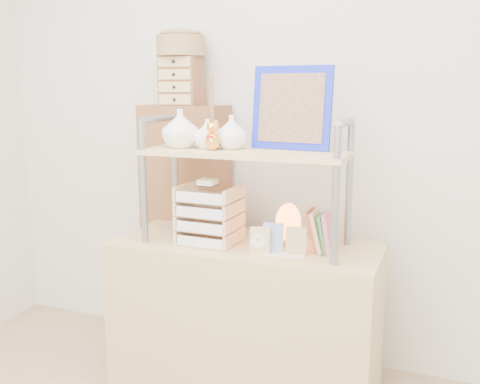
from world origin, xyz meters
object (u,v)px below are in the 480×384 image
(letter_tray, at_px, (208,218))
(salt_lamp, at_px, (288,223))
(desk, at_px, (245,321))
(cabinet, at_px, (186,229))

(letter_tray, relative_size, salt_lamp, 1.57)
(desk, xyz_separation_m, cabinet, (-0.49, 0.37, 0.30))
(cabinet, distance_m, salt_lamp, 0.75)
(desk, height_order, cabinet, cabinet)
(letter_tray, bearing_deg, desk, 18.78)
(letter_tray, bearing_deg, cabinet, 127.99)
(letter_tray, bearing_deg, salt_lamp, 19.34)
(cabinet, relative_size, letter_tray, 4.62)
(letter_tray, height_order, salt_lamp, letter_tray)
(cabinet, height_order, letter_tray, cabinet)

